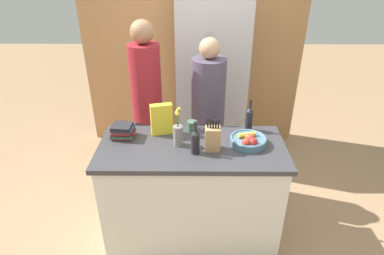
# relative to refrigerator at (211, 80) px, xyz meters

# --- Properties ---
(ground_plane) EXTENTS (14.00, 14.00, 0.00)m
(ground_plane) POSITION_rel_refrigerator_xyz_m (-0.21, -1.43, -0.96)
(ground_plane) COLOR #A37F5B
(kitchen_island) EXTENTS (1.48, 0.67, 0.94)m
(kitchen_island) POSITION_rel_refrigerator_xyz_m (-0.21, -1.43, -0.49)
(kitchen_island) COLOR silver
(kitchen_island) RESTS_ON ground_plane
(back_wall_wood) EXTENTS (2.68, 0.12, 2.60)m
(back_wall_wood) POSITION_rel_refrigerator_xyz_m (-0.21, 0.36, 0.34)
(back_wall_wood) COLOR #AD7A4C
(back_wall_wood) RESTS_ON ground_plane
(refrigerator) EXTENTS (0.79, 0.62, 1.92)m
(refrigerator) POSITION_rel_refrigerator_xyz_m (0.00, 0.00, 0.00)
(refrigerator) COLOR #B7B7BC
(refrigerator) RESTS_ON ground_plane
(fruit_bowl) EXTENTS (0.29, 0.29, 0.10)m
(fruit_bowl) POSITION_rel_refrigerator_xyz_m (0.23, -1.40, 0.02)
(fruit_bowl) COLOR slate
(fruit_bowl) RESTS_ON kitchen_island
(knife_block) EXTENTS (0.12, 0.10, 0.27)m
(knife_block) POSITION_rel_refrigerator_xyz_m (-0.05, -1.47, 0.08)
(knife_block) COLOR tan
(knife_block) RESTS_ON kitchen_island
(flower_vase) EXTENTS (0.08, 0.08, 0.32)m
(flower_vase) POSITION_rel_refrigerator_xyz_m (-0.32, -1.41, 0.08)
(flower_vase) COLOR gray
(flower_vase) RESTS_ON kitchen_island
(cereal_box) EXTENTS (0.19, 0.10, 0.27)m
(cereal_box) POSITION_rel_refrigerator_xyz_m (-0.46, -1.23, 0.11)
(cereal_box) COLOR yellow
(cereal_box) RESTS_ON kitchen_island
(coffee_mug) EXTENTS (0.09, 0.11, 0.09)m
(coffee_mug) POSITION_rel_refrigerator_xyz_m (-0.21, -1.17, 0.02)
(coffee_mug) COLOR #42664C
(coffee_mug) RESTS_ON kitchen_island
(book_stack) EXTENTS (0.20, 0.16, 0.12)m
(book_stack) POSITION_rel_refrigerator_xyz_m (-0.78, -1.29, 0.03)
(book_stack) COLOR maroon
(book_stack) RESTS_ON kitchen_island
(bottle_oil) EXTENTS (0.06, 0.06, 0.29)m
(bottle_oil) POSITION_rel_refrigerator_xyz_m (0.27, -1.16, 0.09)
(bottle_oil) COLOR black
(bottle_oil) RESTS_ON kitchen_island
(bottle_vinegar) EXTENTS (0.07, 0.07, 0.26)m
(bottle_vinegar) POSITION_rel_refrigerator_xyz_m (-0.19, -1.52, 0.08)
(bottle_vinegar) COLOR black
(bottle_vinegar) RESTS_ON kitchen_island
(person_at_sink) EXTENTS (0.29, 0.29, 1.79)m
(person_at_sink) POSITION_rel_refrigerator_xyz_m (-0.64, -0.79, 0.07)
(person_at_sink) COLOR #383842
(person_at_sink) RESTS_ON ground_plane
(person_in_blue) EXTENTS (0.32, 0.32, 1.63)m
(person_in_blue) POSITION_rel_refrigerator_xyz_m (-0.06, -0.75, -0.04)
(person_in_blue) COLOR #383842
(person_in_blue) RESTS_ON ground_plane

